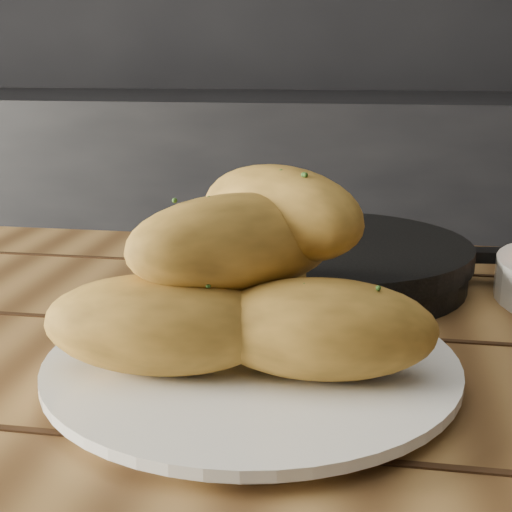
{
  "coord_description": "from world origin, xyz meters",
  "views": [
    {
      "loc": [
        0.47,
        0.04,
        0.98
      ],
      "look_at": [
        0.39,
        0.55,
        0.84
      ],
      "focal_mm": 50.0,
      "sensor_mm": 36.0,
      "label": 1
    }
  ],
  "objects_px": {
    "table": "(323,508)",
    "plate": "(252,366)",
    "skillet": "(328,261)",
    "bread_rolls": "(250,279)"
  },
  "relations": [
    {
      "from": "plate",
      "to": "bread_rolls",
      "type": "distance_m",
      "value": 0.07
    },
    {
      "from": "skillet",
      "to": "plate",
      "type": "bearing_deg",
      "value": -98.97
    },
    {
      "from": "table",
      "to": "bread_rolls",
      "type": "distance_m",
      "value": 0.19
    },
    {
      "from": "bread_rolls",
      "to": "skillet",
      "type": "bearing_deg",
      "value": 80.54
    },
    {
      "from": "skillet",
      "to": "table",
      "type": "bearing_deg",
      "value": -86.17
    },
    {
      "from": "plate",
      "to": "bread_rolls",
      "type": "height_order",
      "value": "bread_rolls"
    },
    {
      "from": "table",
      "to": "plate",
      "type": "distance_m",
      "value": 0.13
    },
    {
      "from": "plate",
      "to": "table",
      "type": "bearing_deg",
      "value": -1.63
    },
    {
      "from": "table",
      "to": "bread_rolls",
      "type": "xyz_separation_m",
      "value": [
        -0.06,
        0.0,
        0.18
      ]
    },
    {
      "from": "plate",
      "to": "skillet",
      "type": "relative_size",
      "value": 0.7
    }
  ]
}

